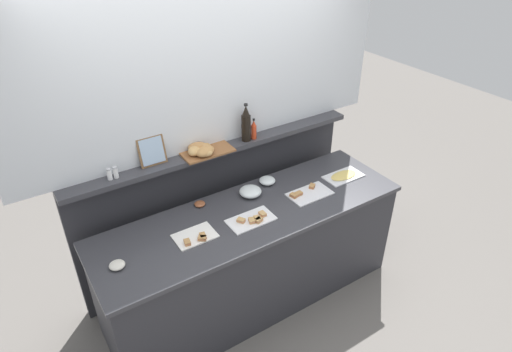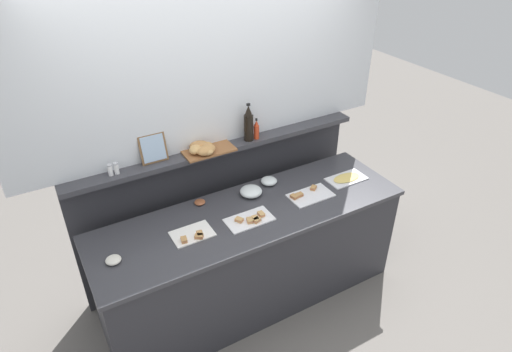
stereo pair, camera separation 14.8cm
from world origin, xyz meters
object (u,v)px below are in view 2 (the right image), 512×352
Objects in this scene: sandwich_platter_rear at (193,235)px; bread_basket at (204,149)px; condiment_bowl_dark at (200,202)px; salt_shaker at (110,170)px; cold_cuts_platter at (346,178)px; framed_picture at (153,148)px; pepper_shaker at (116,168)px; hot_sauce_bottle at (256,130)px; wine_bottle_dark at (249,124)px; glass_bowl_medium at (251,192)px; sandwich_platter_front at (250,219)px; glass_bowl_large at (269,181)px; sandwich_platter_side at (309,195)px; condiment_bowl_red at (113,260)px.

bread_basket is (0.32, 0.47, 0.37)m from sandwich_platter_rear.
condiment_bowl_dark is 0.98× the size of salt_shaker.
salt_shaker is (-1.79, 0.47, 0.38)m from cold_cuts_platter.
cold_cuts_platter is 1.53× the size of framed_picture.
bread_basket is at bearing -3.06° from pepper_shaker.
hot_sauce_bottle reaches higher than condiment_bowl_dark.
glass_bowl_medium is at bearing -116.06° from wine_bottle_dark.
cold_cuts_platter is 0.83m from glass_bowl_medium.
wine_bottle_dark reaches higher than sandwich_platter_front.
cold_cuts_platter is at bearing -36.38° from hot_sauce_bottle.
cold_cuts_platter is at bearing -21.97° from bread_basket.
framed_picture reaches higher than sandwich_platter_rear.
hot_sauce_bottle reaches higher than cold_cuts_platter.
bread_basket is at bearing -11.28° from framed_picture.
glass_bowl_medium is 0.54m from wine_bottle_dark.
sandwich_platter_front is 1.11× the size of wine_bottle_dark.
sandwich_platter_rear is 0.72× the size of bread_basket.
sandwich_platter_front is 1.98× the size of glass_bowl_medium.
wine_bottle_dark is (-0.08, 0.19, 0.46)m from glass_bowl_large.
framed_picture is (0.34, 0.04, 0.07)m from salt_shaker.
condiment_bowl_dark is at bearing 177.89° from glass_bowl_large.
pepper_shaker reaches higher than sandwich_platter_rear.
sandwich_platter_side is 1.98× the size of glass_bowl_medium.
hot_sauce_bottle is at bearing 31.51° from sandwich_platter_rear.
sandwich_platter_side is at bearing -174.14° from cold_cuts_platter.
pepper_shaker reaches higher than bread_basket.
glass_bowl_large is (0.38, 0.36, 0.01)m from sandwich_platter_front.
condiment_bowl_dark is (-0.24, 0.38, 0.00)m from sandwich_platter_front.
pepper_shaker is (-1.15, 0.20, 0.36)m from glass_bowl_large.
condiment_bowl_red is at bearing -167.79° from glass_bowl_large.
glass_bowl_medium is at bearing -12.98° from condiment_bowl_dark.
bread_basket is at bearing -2.87° from salt_shaker.
hot_sauce_bottle is (0.36, 0.54, 0.41)m from sandwich_platter_front.
hot_sauce_bottle is (0.20, 0.25, 0.39)m from glass_bowl_medium.
bread_basket reaches higher than sandwich_platter_front.
sandwich_platter_front is at bearing -118.30° from wine_bottle_dark.
sandwich_platter_rear is at bearing -85.23° from framed_picture.
wine_bottle_dark reaches higher than salt_shaker.
hot_sauce_bottle is 2.02× the size of salt_shaker.
sandwich_platter_rear is at bearing -145.77° from wine_bottle_dark.
sandwich_platter_front is at bearing -175.50° from sandwich_platter_side.
hot_sauce_bottle is 1.13m from pepper_shaker.
glass_bowl_large is 1.55× the size of pepper_shaker.
sandwich_platter_front is at bearing -78.24° from bread_basket.
hot_sauce_bottle is at bearing 111.85° from sandwich_platter_side.
cold_cuts_platter is 1.23m from bread_basket.
glass_bowl_medium is at bearing -16.37° from pepper_shaker.
sandwich_platter_side reaches higher than condiment_bowl_dark.
condiment_bowl_dark is (0.20, 0.33, 0.01)m from sandwich_platter_rear.
framed_picture is at bearing 46.78° from condiment_bowl_red.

